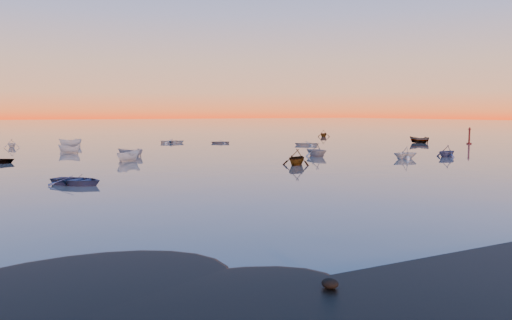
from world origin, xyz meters
TOP-DOWN VIEW (x-y plane):
  - ground at (0.00, 100.00)m, footprint 600.00×600.00m
  - moored_fleet at (0.00, 53.00)m, footprint 124.00×58.00m
  - boat_near_left at (-18.44, 24.00)m, footprint 4.42×4.21m
  - boat_near_center at (-10.50, 40.87)m, footprint 3.31×3.77m
  - boat_near_right at (12.53, 36.47)m, footprint 3.94×2.39m
  - channel_marker at (50.67, 44.47)m, footprint 0.88×0.88m

SIDE VIEW (x-z plane):
  - ground at x=0.00m, z-range 0.00..0.00m
  - moored_fleet at x=0.00m, z-range -0.60..0.60m
  - boat_near_left at x=-18.44m, z-range -0.54..0.54m
  - boat_near_center at x=-10.50m, z-range -0.62..0.62m
  - boat_near_right at x=12.53m, z-range -0.64..0.64m
  - channel_marker at x=50.67m, z-range -0.33..2.81m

